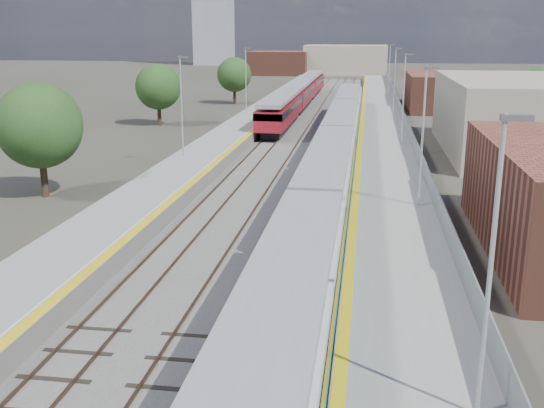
# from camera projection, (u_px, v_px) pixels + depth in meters

# --- Properties ---
(ground) EXTENTS (320.00, 320.00, 0.00)m
(ground) POSITION_uv_depth(u_px,v_px,m) (329.00, 139.00, 62.88)
(ground) COLOR #47443A
(ground) RESTS_ON ground
(ballast_bed) EXTENTS (10.50, 155.00, 0.06)m
(ballast_bed) POSITION_uv_depth(u_px,v_px,m) (308.00, 134.00, 65.57)
(ballast_bed) COLOR #565451
(ballast_bed) RESTS_ON ground
(tracks) EXTENTS (8.96, 160.00, 0.17)m
(tracks) POSITION_uv_depth(u_px,v_px,m) (316.00, 131.00, 67.07)
(tracks) COLOR #4C3323
(tracks) RESTS_ON ground
(platform_right) EXTENTS (4.70, 155.00, 8.52)m
(platform_right) POSITION_uv_depth(u_px,v_px,m) (383.00, 131.00, 64.37)
(platform_right) COLOR slate
(platform_right) RESTS_ON ground
(platform_left) EXTENTS (4.30, 155.00, 8.52)m
(platform_left) POSITION_uv_depth(u_px,v_px,m) (244.00, 128.00, 66.40)
(platform_left) COLOR slate
(platform_left) RESTS_ON ground
(buildings) EXTENTS (72.00, 185.50, 40.00)m
(buildings) POSITION_uv_depth(u_px,v_px,m) (275.00, 29.00, 147.21)
(buildings) COLOR brown
(buildings) RESTS_ON ground
(green_train) EXTENTS (2.79, 77.59, 3.07)m
(green_train) POSITION_uv_depth(u_px,v_px,m) (336.00, 147.00, 45.95)
(green_train) COLOR black
(green_train) RESTS_ON ground
(red_train) EXTENTS (2.79, 56.60, 3.52)m
(red_train) POSITION_uv_depth(u_px,v_px,m) (300.00, 94.00, 86.23)
(red_train) COLOR black
(red_train) RESTS_ON ground
(tree_a) EXTENTS (5.36, 5.36, 7.27)m
(tree_a) POSITION_uv_depth(u_px,v_px,m) (39.00, 126.00, 39.58)
(tree_a) COLOR #382619
(tree_a) RESTS_ON ground
(tree_b) EXTENTS (5.04, 5.04, 6.83)m
(tree_b) POSITION_uv_depth(u_px,v_px,m) (158.00, 87.00, 70.62)
(tree_b) COLOR #382619
(tree_b) RESTS_ON ground
(tree_c) EXTENTS (4.95, 4.95, 6.71)m
(tree_c) POSITION_uv_depth(u_px,v_px,m) (234.00, 75.00, 91.78)
(tree_c) COLOR #382619
(tree_c) RESTS_ON ground
(tree_d) EXTENTS (4.43, 4.43, 6.00)m
(tree_d) POSITION_uv_depth(u_px,v_px,m) (536.00, 87.00, 77.07)
(tree_d) COLOR #382619
(tree_d) RESTS_ON ground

